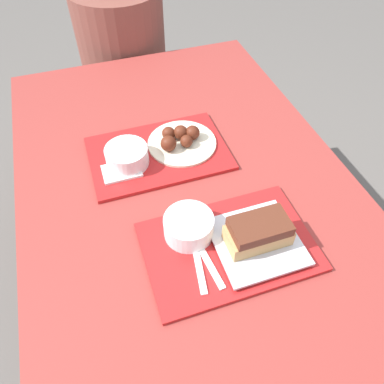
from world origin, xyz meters
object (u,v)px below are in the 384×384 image
object	(u,v)px
brisket_sandwich_plate	(258,236)
bowl_coleslaw_near	(189,226)
tray_near	(228,246)
wings_plate_far	(180,140)
person_seated_across	(122,37)
tray_far	(159,153)
bowl_coleslaw_far	(127,155)

from	to	relation	value
brisket_sandwich_plate	bowl_coleslaw_near	bearing A→B (deg)	150.27
tray_near	wings_plate_far	xyz separation A→B (m)	(-0.00, 0.40, 0.02)
bowl_coleslaw_near	wings_plate_far	distance (m)	0.34
bowl_coleslaw_near	wings_plate_far	xyz separation A→B (m)	(0.08, 0.33, -0.01)
bowl_coleslaw_near	person_seated_across	world-z (taller)	person_seated_across
brisket_sandwich_plate	tray_near	bearing A→B (deg)	164.15
tray_far	person_seated_across	world-z (taller)	person_seated_across
person_seated_across	bowl_coleslaw_near	bearing A→B (deg)	-92.71
tray_far	bowl_coleslaw_far	xyz separation A→B (m)	(-0.10, -0.02, 0.04)
tray_near	bowl_coleslaw_far	distance (m)	0.41
tray_far	bowl_coleslaw_near	world-z (taller)	bowl_coleslaw_near
wings_plate_far	brisket_sandwich_plate	bearing A→B (deg)	-80.92
tray_near	person_seated_across	distance (m)	1.21
bowl_coleslaw_far	wings_plate_far	world-z (taller)	bowl_coleslaw_far
tray_far	bowl_coleslaw_far	world-z (taller)	bowl_coleslaw_far
bowl_coleslaw_near	bowl_coleslaw_far	size ratio (longest dim) A/B	1.00
bowl_coleslaw_near	person_seated_across	xyz separation A→B (m)	(0.05, 1.14, -0.06)
tray_near	bowl_coleslaw_near	xyz separation A→B (m)	(-0.08, 0.07, 0.04)
bowl_coleslaw_far	person_seated_across	size ratio (longest dim) A/B	0.18
wings_plate_far	person_seated_across	world-z (taller)	person_seated_across
brisket_sandwich_plate	person_seated_across	size ratio (longest dim) A/B	0.30
tray_far	tray_near	bearing A→B (deg)	-78.75
brisket_sandwich_plate	bowl_coleslaw_far	size ratio (longest dim) A/B	1.64
brisket_sandwich_plate	wings_plate_far	world-z (taller)	brisket_sandwich_plate
bowl_coleslaw_near	wings_plate_far	world-z (taller)	bowl_coleslaw_near
tray_near	wings_plate_far	world-z (taller)	wings_plate_far
tray_far	brisket_sandwich_plate	xyz separation A→B (m)	(0.14, -0.40, 0.04)
brisket_sandwich_plate	wings_plate_far	xyz separation A→B (m)	(-0.07, 0.42, -0.01)
brisket_sandwich_plate	bowl_coleslaw_far	xyz separation A→B (m)	(-0.24, 0.38, -0.00)
tray_near	tray_far	world-z (taller)	same
bowl_coleslaw_near	wings_plate_far	size ratio (longest dim) A/B	0.58
brisket_sandwich_plate	person_seated_across	world-z (taller)	person_seated_across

